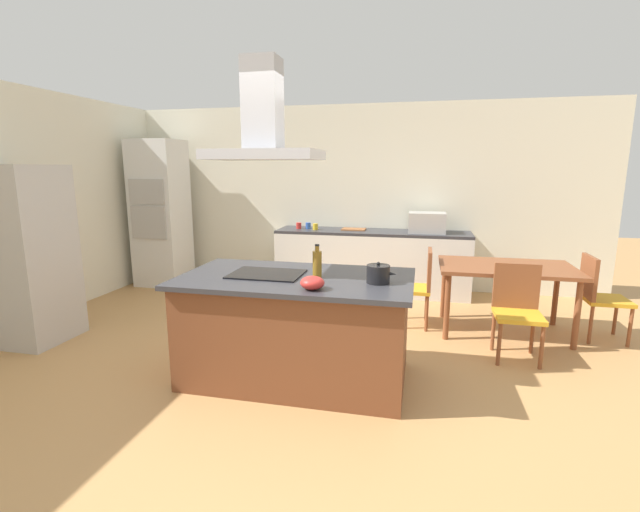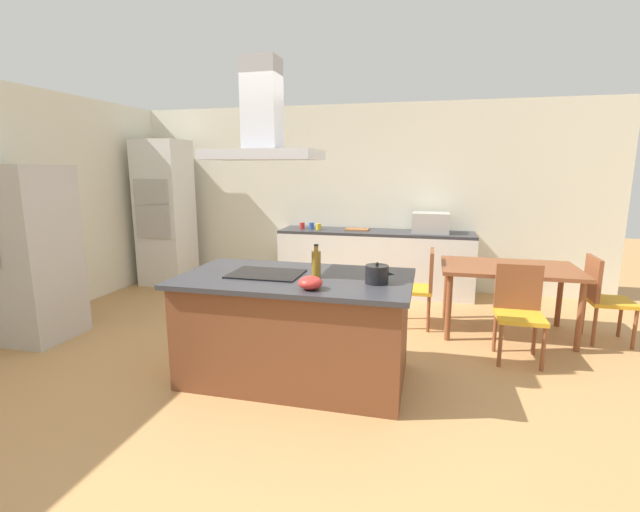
% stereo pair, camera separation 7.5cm
% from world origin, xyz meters
% --- Properties ---
extents(ground, '(16.00, 16.00, 0.00)m').
position_xyz_m(ground, '(0.00, 1.50, 0.00)').
color(ground, tan).
extents(wall_back, '(7.20, 0.10, 2.70)m').
position_xyz_m(wall_back, '(0.00, 3.25, 1.35)').
color(wall_back, silver).
rests_on(wall_back, ground).
extents(wall_left, '(0.10, 8.80, 2.70)m').
position_xyz_m(wall_left, '(-3.45, 1.00, 1.35)').
color(wall_left, silver).
rests_on(wall_left, ground).
extents(kitchen_island, '(1.93, 1.09, 0.90)m').
position_xyz_m(kitchen_island, '(0.00, 0.00, 0.45)').
color(kitchen_island, brown).
rests_on(kitchen_island, ground).
extents(cooktop, '(0.60, 0.44, 0.01)m').
position_xyz_m(cooktop, '(-0.26, 0.00, 0.91)').
color(cooktop, black).
rests_on(cooktop, kitchen_island).
extents(tea_kettle, '(0.23, 0.18, 0.17)m').
position_xyz_m(tea_kettle, '(0.69, -0.07, 0.97)').
color(tea_kettle, black).
rests_on(tea_kettle, kitchen_island).
extents(olive_oil_bottle, '(0.08, 0.08, 0.28)m').
position_xyz_m(olive_oil_bottle, '(0.19, -0.01, 1.02)').
color(olive_oil_bottle, olive).
rests_on(olive_oil_bottle, kitchen_island).
extents(mixing_bowl, '(0.18, 0.18, 0.10)m').
position_xyz_m(mixing_bowl, '(0.23, -0.37, 0.95)').
color(mixing_bowl, red).
rests_on(mixing_bowl, kitchen_island).
extents(back_counter, '(2.76, 0.62, 0.90)m').
position_xyz_m(back_counter, '(0.32, 2.88, 0.45)').
color(back_counter, silver).
rests_on(back_counter, ground).
extents(countertop_microwave, '(0.50, 0.38, 0.28)m').
position_xyz_m(countertop_microwave, '(1.08, 2.88, 1.04)').
color(countertop_microwave, '#B2AFAA').
rests_on(countertop_microwave, back_counter).
extents(coffee_mug_red, '(0.08, 0.08, 0.09)m').
position_xyz_m(coffee_mug_red, '(-0.77, 2.88, 0.95)').
color(coffee_mug_red, red).
rests_on(coffee_mug_red, back_counter).
extents(coffee_mug_blue, '(0.08, 0.08, 0.09)m').
position_xyz_m(coffee_mug_blue, '(-0.63, 2.91, 0.95)').
color(coffee_mug_blue, '#2D56B2').
rests_on(coffee_mug_blue, back_counter).
extents(coffee_mug_yellow, '(0.08, 0.08, 0.09)m').
position_xyz_m(coffee_mug_yellow, '(-0.50, 2.82, 0.95)').
color(coffee_mug_yellow, gold).
rests_on(coffee_mug_yellow, back_counter).
extents(cutting_board, '(0.34, 0.24, 0.02)m').
position_xyz_m(cutting_board, '(0.05, 2.93, 0.91)').
color(cutting_board, '#995B33').
rests_on(cutting_board, back_counter).
extents(wall_oven_stack, '(0.70, 0.66, 2.20)m').
position_xyz_m(wall_oven_stack, '(-2.90, 2.65, 1.10)').
color(wall_oven_stack, silver).
rests_on(wall_oven_stack, ground).
extents(refrigerator, '(0.80, 0.73, 1.82)m').
position_xyz_m(refrigerator, '(-2.98, 0.23, 0.91)').
color(refrigerator, '#B2AFAA').
rests_on(refrigerator, ground).
extents(dining_table, '(1.40, 0.90, 0.75)m').
position_xyz_m(dining_table, '(1.92, 1.56, 0.67)').
color(dining_table, brown).
rests_on(dining_table, ground).
extents(chair_at_left_end, '(0.42, 0.42, 0.89)m').
position_xyz_m(chair_at_left_end, '(1.01, 1.56, 0.51)').
color(chair_at_left_end, gold).
rests_on(chair_at_left_end, ground).
extents(chair_facing_island, '(0.42, 0.42, 0.89)m').
position_xyz_m(chair_facing_island, '(1.92, 0.90, 0.51)').
color(chair_facing_island, gold).
rests_on(chair_facing_island, ground).
extents(chair_at_right_end, '(0.42, 0.42, 0.89)m').
position_xyz_m(chair_at_right_end, '(2.84, 1.56, 0.51)').
color(chair_at_right_end, gold).
rests_on(chair_at_right_end, ground).
extents(range_hood, '(0.90, 0.55, 0.78)m').
position_xyz_m(range_hood, '(-0.26, 0.00, 2.10)').
color(range_hood, '#ADADB2').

